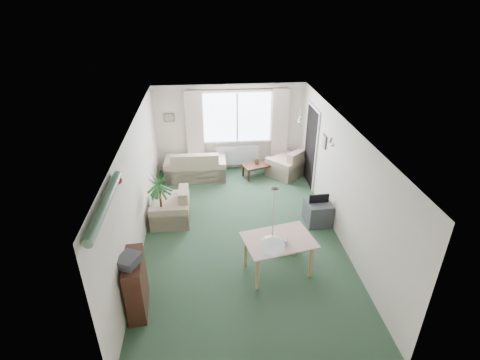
{
  "coord_description": "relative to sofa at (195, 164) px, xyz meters",
  "views": [
    {
      "loc": [
        -0.63,
        -6.37,
        4.7
      ],
      "look_at": [
        0.0,
        0.3,
        1.15
      ],
      "focal_mm": 28.0,
      "sensor_mm": 36.0,
      "label": 1
    }
  ],
  "objects": [
    {
      "name": "ground",
      "position": [
        0.97,
        -2.75,
        -0.4
      ],
      "size": [
        6.5,
        6.5,
        0.0
      ],
      "primitive_type": "plane",
      "color": "#28432E"
    },
    {
      "name": "window",
      "position": [
        1.17,
        0.48,
        1.1
      ],
      "size": [
        1.8,
        0.03,
        1.3
      ],
      "primitive_type": "cube",
      "color": "white"
    },
    {
      "name": "curtain_rod",
      "position": [
        1.17,
        0.4,
        1.87
      ],
      "size": [
        2.6,
        0.03,
        0.03
      ],
      "primitive_type": "cube",
      "color": "black"
    },
    {
      "name": "curtain_left",
      "position": [
        0.02,
        0.38,
        0.87
      ],
      "size": [
        0.45,
        0.08,
        2.0
      ],
      "primitive_type": "cube",
      "color": "beige"
    },
    {
      "name": "curtain_right",
      "position": [
        2.32,
        0.38,
        0.87
      ],
      "size": [
        0.45,
        0.08,
        2.0
      ],
      "primitive_type": "cube",
      "color": "beige"
    },
    {
      "name": "radiator",
      "position": [
        1.17,
        0.44,
        -0.0
      ],
      "size": [
        1.2,
        0.1,
        0.55
      ],
      "primitive_type": "cube",
      "color": "white"
    },
    {
      "name": "doorway",
      "position": [
        2.95,
        -0.55,
        0.6
      ],
      "size": [
        0.03,
        0.95,
        2.0
      ],
      "primitive_type": "cube",
      "color": "black"
    },
    {
      "name": "pendant_lamp",
      "position": [
        1.17,
        -5.05,
        1.08
      ],
      "size": [
        0.36,
        0.36,
        0.36
      ],
      "primitive_type": "sphere",
      "color": "white"
    },
    {
      "name": "tinsel_garland",
      "position": [
        -0.95,
        -5.05,
        1.88
      ],
      "size": [
        1.6,
        1.6,
        0.12
      ],
      "primitive_type": "cylinder",
      "color": "#196626"
    },
    {
      "name": "bauble_cluster_a",
      "position": [
        2.27,
        -1.85,
        1.82
      ],
      "size": [
        0.2,
        0.2,
        0.2
      ],
      "primitive_type": "sphere",
      "color": "silver"
    },
    {
      "name": "bauble_cluster_b",
      "position": [
        2.57,
        -3.05,
        1.82
      ],
      "size": [
        0.2,
        0.2,
        0.2
      ],
      "primitive_type": "sphere",
      "color": "silver"
    },
    {
      "name": "wall_picture_back",
      "position": [
        -0.63,
        0.48,
        1.15
      ],
      "size": [
        0.28,
        0.03,
        0.22
      ],
      "primitive_type": "cube",
      "color": "brown"
    },
    {
      "name": "wall_picture_right",
      "position": [
        2.95,
        -1.55,
        1.15
      ],
      "size": [
        0.03,
        0.24,
        0.3
      ],
      "primitive_type": "cube",
      "color": "brown"
    },
    {
      "name": "sofa",
      "position": [
        0.0,
        0.0,
        0.0
      ],
      "size": [
        1.62,
        0.87,
        0.8
      ],
      "primitive_type": "cube",
      "rotation": [
        0.0,
        0.0,
        3.13
      ],
      "color": "beige",
      "rests_on": "ground"
    },
    {
      "name": "armchair_corner",
      "position": [
        2.44,
        -0.08,
        -0.02
      ],
      "size": [
        1.16,
        1.16,
        0.76
      ],
      "primitive_type": "cube",
      "rotation": [
        0.0,
        0.0,
        3.87
      ],
      "color": "beige",
      "rests_on": "ground"
    },
    {
      "name": "armchair_left",
      "position": [
        -0.53,
        -2.06,
        -0.01
      ],
      "size": [
        0.83,
        0.87,
        0.78
      ],
      "primitive_type": "cube",
      "rotation": [
        0.0,
        0.0,
        -1.57
      ],
      "color": "beige",
      "rests_on": "ground"
    },
    {
      "name": "coffee_table",
      "position": [
        1.67,
        -0.1,
        -0.22
      ],
      "size": [
        0.91,
        0.69,
        0.36
      ],
      "primitive_type": "cube",
      "rotation": [
        0.0,
        0.0,
        0.33
      ],
      "color": "black",
      "rests_on": "ground"
    },
    {
      "name": "photo_frame",
      "position": [
        1.65,
        -0.1,
        0.04
      ],
      "size": [
        0.12,
        0.05,
        0.16
      ],
      "primitive_type": "cube",
      "rotation": [
        0.0,
        0.0,
        -0.29
      ],
      "color": "#4F3B28",
      "rests_on": "coffee_table"
    },
    {
      "name": "bookshelf",
      "position": [
        -0.87,
        -4.56,
        0.09
      ],
      "size": [
        0.33,
        0.83,
        0.99
      ],
      "primitive_type": "cube",
      "rotation": [
        0.0,
        0.0,
        0.08
      ],
      "color": "black",
      "rests_on": "ground"
    },
    {
      "name": "hifi_box",
      "position": [
        -0.9,
        -4.65,
        0.66
      ],
      "size": [
        0.4,
        0.43,
        0.14
      ],
      "primitive_type": "cube",
      "rotation": [
        0.0,
        0.0,
        -0.42
      ],
      "color": "#3A3A40",
      "rests_on": "bookshelf"
    },
    {
      "name": "houseplant",
      "position": [
        -0.68,
        -2.32,
        0.26
      ],
      "size": [
        0.57,
        0.57,
        1.31
      ],
      "primitive_type": "cylinder",
      "rotation": [
        0.0,
        0.0,
        0.02
      ],
      "color": "#226428",
      "rests_on": "ground"
    },
    {
      "name": "dining_table",
      "position": [
        1.51,
        -3.9,
        -0.06
      ],
      "size": [
        1.24,
        0.95,
        0.69
      ],
      "primitive_type": "cube",
      "rotation": [
        0.0,
        0.0,
        0.21
      ],
      "color": "#988052",
      "rests_on": "ground"
    },
    {
      "name": "gift_box",
      "position": [
        1.52,
        -3.99,
        0.35
      ],
      "size": [
        0.29,
        0.25,
        0.12
      ],
      "primitive_type": "cube",
      "rotation": [
        0.0,
        0.0,
        -0.3
      ],
      "color": "silver",
      "rests_on": "dining_table"
    },
    {
      "name": "tv_cube",
      "position": [
        2.67,
        -2.43,
        -0.15
      ],
      "size": [
        0.54,
        0.59,
        0.51
      ],
      "primitive_type": "cube",
      "rotation": [
        0.0,
        0.0,
        0.05
      ],
      "color": "#35353A",
      "rests_on": "ground"
    },
    {
      "name": "pet_bed",
      "position": [
        1.77,
        -3.15,
        -0.34
      ],
      "size": [
        0.67,
        0.67,
        0.12
      ],
      "primitive_type": "cylinder",
      "rotation": [
        0.0,
        0.0,
        -0.14
      ],
      "color": "navy",
      "rests_on": "ground"
    }
  ]
}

